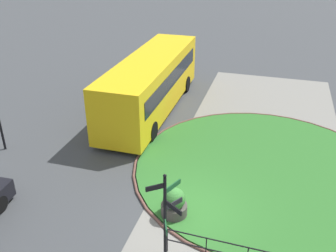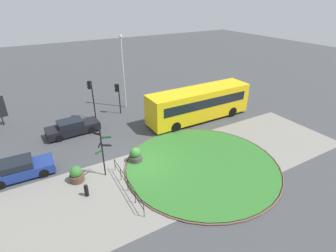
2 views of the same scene
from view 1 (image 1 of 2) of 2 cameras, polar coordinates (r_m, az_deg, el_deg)
ground at (r=14.19m, az=3.26°, el=-13.17°), size 120.00×120.00×0.00m
sidewalk_paving at (r=14.00m, az=12.19°, el=-14.51°), size 32.00×7.67×0.02m
grass_island at (r=16.96m, az=14.29°, el=-6.34°), size 11.10×11.10×0.10m
grass_kerb_ring at (r=16.95m, az=14.29°, el=-6.32°), size 11.41×11.41×0.11m
signpost_directional at (r=10.77m, az=-0.25°, el=-13.88°), size 1.15×1.01×3.58m
bus_yellow at (r=21.32m, az=-2.55°, el=6.65°), size 10.73×2.72×3.16m
planter_kerbside at (r=13.73m, az=0.94°, el=-11.84°), size 0.96×0.96×1.19m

